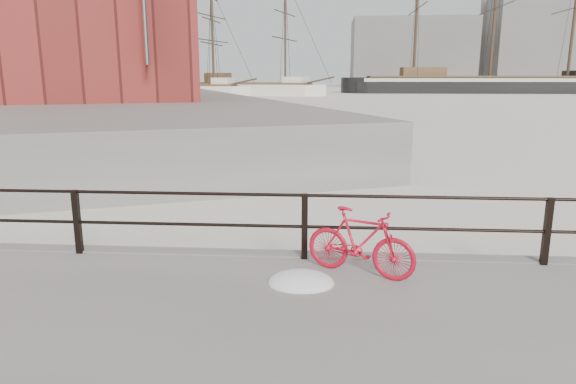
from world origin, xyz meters
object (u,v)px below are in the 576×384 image
(bicycle, at_px, (360,242))
(barque_black, at_px, (488,93))
(schooner_left, at_px, (181,97))
(schooner_mid, at_px, (249,95))
(workboat_far, at_px, (54,107))

(bicycle, height_order, barque_black, barque_black)
(bicycle, distance_m, schooner_left, 72.97)
(barque_black, distance_m, schooner_mid, 43.22)
(schooner_left, distance_m, workboat_far, 26.56)
(schooner_left, bearing_deg, barque_black, 26.22)
(barque_black, distance_m, schooner_left, 54.19)
(schooner_mid, bearing_deg, schooner_left, -128.55)
(barque_black, bearing_deg, workboat_far, -140.95)
(schooner_left, bearing_deg, bicycle, -67.29)
(workboat_far, bearing_deg, barque_black, 1.73)
(bicycle, distance_m, workboat_far, 51.76)
(schooner_mid, relative_size, workboat_far, 2.45)
(barque_black, xyz_separation_m, schooner_left, (-50.58, -19.46, 0.00))
(bicycle, bearing_deg, barque_black, 96.81)
(schooner_mid, height_order, workboat_far, schooner_mid)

